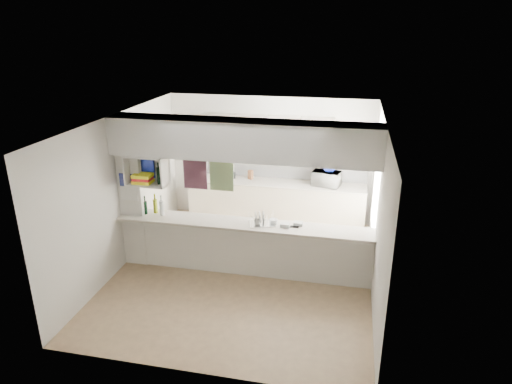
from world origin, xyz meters
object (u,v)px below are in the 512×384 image
(microwave, at_px, (327,178))
(wine_bottles, at_px, (154,207))
(bowl, at_px, (329,170))
(dish_rack, at_px, (262,219))

(microwave, height_order, wine_bottles, wine_bottles)
(bowl, height_order, dish_rack, bowl)
(bowl, distance_m, dish_rack, 2.29)
(dish_rack, relative_size, wine_bottles, 1.32)
(microwave, bearing_deg, bowl, -166.16)
(bowl, relative_size, wine_bottles, 0.62)
(bowl, height_order, wine_bottles, wine_bottles)
(bowl, bearing_deg, microwave, 179.92)
(bowl, distance_m, wine_bottles, 3.47)
(microwave, xyz_separation_m, wine_bottles, (-2.75, -2.05, -0.02))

